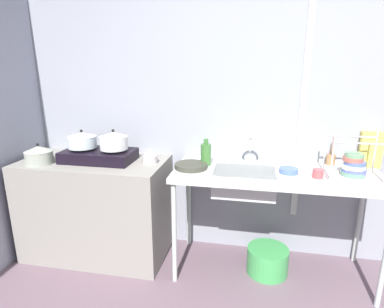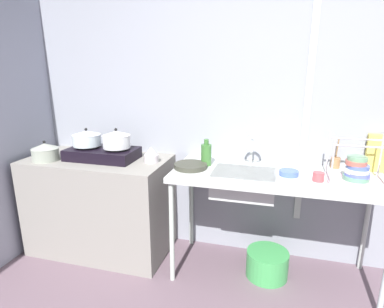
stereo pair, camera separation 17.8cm
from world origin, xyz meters
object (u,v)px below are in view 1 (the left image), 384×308
object	(u,v)px
pot_on_left_burner	(82,140)
cereal_box	(371,150)
sink_basin	(244,182)
bottle_by_sink	(206,154)
utensil_jar	(331,159)
stove	(99,155)
pot_beside_stove	(39,155)
dish_rack	(353,167)
faucet	(250,142)
pot_on_right_burner	(114,141)
bucket_on_floor	(267,260)
frying_pan	(191,166)
small_bowl_on_drainboard	(289,171)
cup_by_rack	(318,174)
percolator	(150,155)

from	to	relation	value
pot_on_left_burner	cereal_box	bearing A→B (deg)	6.44
sink_basin	cereal_box	world-z (taller)	cereal_box
sink_basin	bottle_by_sink	distance (m)	0.37
utensil_jar	bottle_by_sink	bearing A→B (deg)	-168.62
pot_on_left_burner	stove	bearing A→B (deg)	0.00
pot_beside_stove	dish_rack	bearing A→B (deg)	3.14
faucet	cereal_box	size ratio (longest dim) A/B	0.99
pot_on_right_burner	bucket_on_floor	distance (m)	1.56
stove	frying_pan	bearing A→B (deg)	-3.34
pot_on_left_burner	cereal_box	world-z (taller)	cereal_box
frying_pan	small_bowl_on_drainboard	distance (m)	0.72
cereal_box	sink_basin	bearing A→B (deg)	-156.78
pot_on_left_burner	frying_pan	xyz separation A→B (m)	(0.92, -0.05, -0.15)
cereal_box	bucket_on_floor	distance (m)	1.17
pot_on_right_burner	pot_beside_stove	world-z (taller)	pot_on_right_burner
dish_rack	small_bowl_on_drainboard	distance (m)	0.43
cup_by_rack	utensil_jar	distance (m)	0.38
cereal_box	percolator	bearing A→B (deg)	-165.65
sink_basin	percolator	bearing A→B (deg)	176.25
pot_on_right_burner	small_bowl_on_drainboard	world-z (taller)	pot_on_right_burner
percolator	faucet	distance (m)	0.80
faucet	cup_by_rack	distance (m)	0.54
pot_on_left_burner	pot_beside_stove	xyz separation A→B (m)	(-0.30, -0.16, -0.10)
pot_beside_stove	sink_basin	xyz separation A→B (m)	(1.62, 0.13, -0.16)
sink_basin	dish_rack	world-z (taller)	dish_rack
cup_by_rack	pot_on_left_burner	bearing A→B (deg)	177.20
pot_beside_stove	small_bowl_on_drainboard	xyz separation A→B (m)	(1.94, 0.14, -0.05)
bucket_on_floor	faucet	bearing A→B (deg)	139.57
bottle_by_sink	small_bowl_on_drainboard	bearing A→B (deg)	-7.51
percolator	cup_by_rack	distance (m)	1.26
sink_basin	small_bowl_on_drainboard	distance (m)	0.33
utensil_jar	frying_pan	bearing A→B (deg)	-164.09
pot_on_left_burner	dish_rack	xyz separation A→B (m)	(2.07, -0.03, -0.10)
bottle_by_sink	cereal_box	size ratio (longest dim) A/B	0.76
utensil_jar	cup_by_rack	bearing A→B (deg)	-114.26
small_bowl_on_drainboard	faucet	bearing A→B (deg)	153.19
percolator	bucket_on_floor	size ratio (longest dim) A/B	0.40
pot_on_left_burner	cup_by_rack	size ratio (longest dim) A/B	3.19
dish_rack	small_bowl_on_drainboard	world-z (taller)	dish_rack
frying_pan	dish_rack	size ratio (longest dim) A/B	0.71
cereal_box	cup_by_rack	bearing A→B (deg)	-135.03
pot_on_left_burner	frying_pan	size ratio (longest dim) A/B	0.93
stove	percolator	distance (m)	0.43
percolator	sink_basin	distance (m)	0.77
cup_by_rack	small_bowl_on_drainboard	xyz separation A→B (m)	(-0.19, 0.07, -0.01)
stove	bottle_by_sink	size ratio (longest dim) A/B	2.76
dish_rack	utensil_jar	xyz separation A→B (m)	(-0.08, 0.28, -0.03)
pot_on_right_burner	cereal_box	bearing A→B (deg)	7.33
percolator	faucet	xyz separation A→B (m)	(0.79, 0.10, 0.12)
dish_rack	cereal_box	distance (m)	0.35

